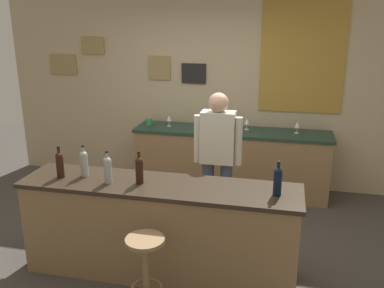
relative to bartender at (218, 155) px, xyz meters
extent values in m
plane|color=#423D38|center=(-0.40, -0.46, -0.94)|extent=(10.00, 10.00, 0.00)
cube|color=tan|center=(-0.40, 1.57, 0.46)|extent=(6.00, 0.06, 2.80)
cube|color=#997F4C|center=(-2.60, 1.52, 0.74)|extent=(0.42, 0.02, 0.29)
cube|color=#997F4C|center=(-2.10, 1.52, 1.02)|extent=(0.35, 0.02, 0.25)
cube|color=#997F4C|center=(-1.10, 1.52, 0.73)|extent=(0.32, 0.02, 0.33)
cube|color=black|center=(-0.60, 1.52, 0.66)|extent=(0.35, 0.02, 0.28)
cube|color=#A87F33|center=(0.86, 1.52, 0.91)|extent=(1.09, 0.02, 1.46)
cube|color=olive|center=(-0.40, -0.86, -0.50)|extent=(2.52, 0.57, 0.88)
cube|color=#2D2319|center=(-0.40, -0.86, -0.04)|extent=(2.58, 0.60, 0.04)
cube|color=olive|center=(0.00, 1.19, -0.51)|extent=(2.59, 0.53, 0.86)
cube|color=#1E382D|center=(0.00, 1.19, -0.06)|extent=(2.65, 0.56, 0.04)
cylinder|color=#384766|center=(0.10, 0.00, -0.51)|extent=(0.13, 0.13, 0.86)
cylinder|color=#384766|center=(-0.10, 0.00, -0.51)|extent=(0.13, 0.13, 0.86)
cube|color=beige|center=(0.00, 0.00, 0.20)|extent=(0.36, 0.20, 0.56)
sphere|color=tan|center=(0.00, 0.00, 0.58)|extent=(0.21, 0.21, 0.21)
cylinder|color=beige|center=(0.22, 0.00, 0.17)|extent=(0.08, 0.08, 0.52)
cylinder|color=beige|center=(-0.22, 0.00, 0.17)|extent=(0.08, 0.08, 0.52)
cylinder|color=olive|center=(-0.35, -1.42, -0.61)|extent=(0.06, 0.06, 0.65)
torus|color=olive|center=(-0.35, -1.42, -0.72)|extent=(0.26, 0.26, 0.02)
cylinder|color=olive|center=(-0.35, -1.42, -0.27)|extent=(0.32, 0.32, 0.03)
cylinder|color=black|center=(-1.35, -0.91, 0.08)|extent=(0.07, 0.07, 0.20)
sphere|color=black|center=(-1.35, -0.91, 0.20)|extent=(0.07, 0.07, 0.07)
cylinder|color=black|center=(-1.35, -0.91, 0.23)|extent=(0.03, 0.03, 0.09)
cylinder|color=black|center=(-1.35, -0.91, 0.28)|extent=(0.03, 0.03, 0.02)
cylinder|color=#999E99|center=(-1.14, -0.83, 0.08)|extent=(0.07, 0.07, 0.20)
sphere|color=#999E99|center=(-1.14, -0.83, 0.20)|extent=(0.07, 0.07, 0.07)
cylinder|color=#999E99|center=(-1.14, -0.83, 0.23)|extent=(0.03, 0.03, 0.09)
cylinder|color=black|center=(-1.14, -0.83, 0.28)|extent=(0.03, 0.03, 0.02)
cylinder|color=#999E99|center=(-0.86, -0.94, 0.08)|extent=(0.07, 0.07, 0.20)
sphere|color=#999E99|center=(-0.86, -0.94, 0.20)|extent=(0.07, 0.07, 0.07)
cylinder|color=#999E99|center=(-0.86, -0.94, 0.23)|extent=(0.03, 0.03, 0.09)
cylinder|color=black|center=(-0.86, -0.94, 0.28)|extent=(0.03, 0.03, 0.02)
cylinder|color=black|center=(-0.57, -0.88, 0.08)|extent=(0.07, 0.07, 0.20)
sphere|color=black|center=(-0.57, -0.88, 0.20)|extent=(0.07, 0.07, 0.07)
cylinder|color=black|center=(-0.57, -0.88, 0.23)|extent=(0.03, 0.03, 0.09)
cylinder|color=black|center=(-0.57, -0.88, 0.28)|extent=(0.03, 0.03, 0.02)
cylinder|color=black|center=(0.66, -0.88, 0.08)|extent=(0.07, 0.07, 0.20)
sphere|color=black|center=(0.66, -0.88, 0.20)|extent=(0.07, 0.07, 0.07)
cylinder|color=black|center=(0.66, -0.88, 0.23)|extent=(0.03, 0.03, 0.09)
cylinder|color=black|center=(0.66, -0.88, 0.28)|extent=(0.03, 0.03, 0.02)
cylinder|color=silver|center=(-0.88, 1.21, -0.03)|extent=(0.06, 0.06, 0.00)
cylinder|color=silver|center=(-0.88, 1.21, 0.01)|extent=(0.01, 0.01, 0.07)
cone|color=silver|center=(-0.88, 1.21, 0.08)|extent=(0.07, 0.07, 0.08)
cylinder|color=silver|center=(-0.29, 1.13, -0.03)|extent=(0.06, 0.06, 0.00)
cylinder|color=silver|center=(-0.29, 1.13, 0.01)|extent=(0.01, 0.01, 0.07)
cone|color=silver|center=(-0.29, 1.13, 0.08)|extent=(0.07, 0.07, 0.08)
cylinder|color=silver|center=(0.19, 1.27, -0.03)|extent=(0.06, 0.06, 0.00)
cylinder|color=silver|center=(0.19, 1.27, 0.01)|extent=(0.01, 0.01, 0.07)
cone|color=silver|center=(0.19, 1.27, 0.08)|extent=(0.07, 0.07, 0.08)
cylinder|color=silver|center=(0.85, 1.23, -0.03)|extent=(0.06, 0.06, 0.00)
cylinder|color=silver|center=(0.85, 1.23, 0.01)|extent=(0.01, 0.01, 0.07)
cone|color=silver|center=(0.85, 1.23, 0.08)|extent=(0.07, 0.07, 0.08)
cylinder|color=#338C4C|center=(-1.17, 1.20, 0.01)|extent=(0.08, 0.08, 0.09)
torus|color=#338C4C|center=(-1.11, 1.20, 0.02)|extent=(0.06, 0.01, 0.06)
camera|label=1|loc=(0.67, -4.24, 1.46)|focal=39.28mm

